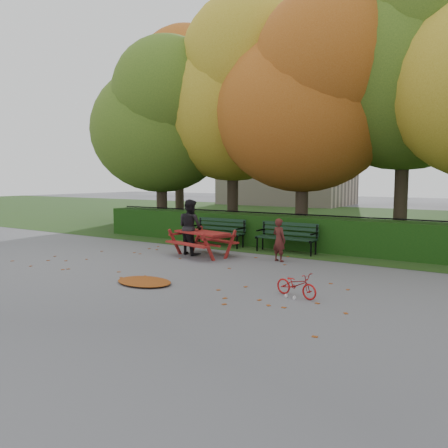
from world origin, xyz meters
The scene contains 18 objects.
ground centered at (0.00, 0.00, 0.00)m, with size 90.00×90.00×0.00m, color slate.
grass_strip centered at (0.00, 14.00, 0.01)m, with size 90.00×90.00×0.00m, color #243E19.
building_left centered at (-9.00, 26.00, 7.50)m, with size 10.00×7.00×15.00m, color #C0AE99.
hedge centered at (0.00, 4.50, 0.50)m, with size 13.00×0.90×1.00m, color black.
iron_fence centered at (0.00, 5.30, 0.54)m, with size 14.00×0.04×1.02m.
tree_a centered at (-5.19, 5.58, 4.52)m, with size 5.88×5.60×7.48m.
tree_b centered at (-2.44, 6.75, 5.40)m, with size 6.72×6.40×8.79m.
tree_c centered at (0.83, 5.96, 4.82)m, with size 6.30×6.00×8.00m.
tree_d centered at (3.88, 7.23, 5.98)m, with size 7.14×6.80×9.58m.
tree_f centered at (-7.13, 9.24, 5.69)m, with size 6.93×6.60×9.19m.
bench_left centered at (-1.30, 3.70, 0.52)m, with size 1.80×0.57×0.88m.
bench_right centered at (1.10, 3.70, 0.52)m, with size 1.80×0.57×0.88m.
picnic_table centered at (-0.65, 1.84, 0.54)m, with size 1.89×1.66×0.79m.
leaf_pile centered at (0.19, -1.41, 0.04)m, with size 1.26×0.87×0.09m, color maroon.
leaf_scatter centered at (0.00, 0.30, 0.01)m, with size 9.00×5.70×0.01m, color maroon, non-canonical shape.
child centered at (1.49, 2.31, 0.57)m, with size 0.42×0.27×1.14m, color #461916.
adult centered at (-1.10, 1.91, 0.79)m, with size 0.77×0.60×1.58m, color black.
bicycle centered at (3.26, -0.67, 0.23)m, with size 0.31×0.88×0.46m, color #A30F0F.
Camera 1 is at (6.37, -8.01, 2.18)m, focal length 35.00 mm.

